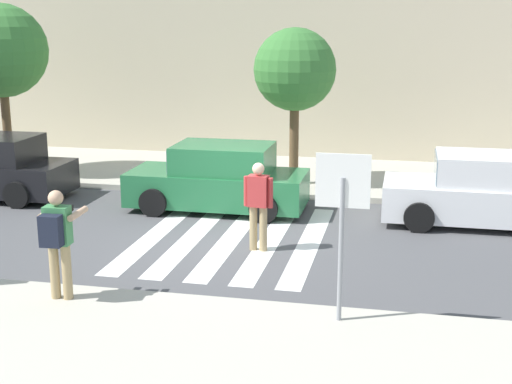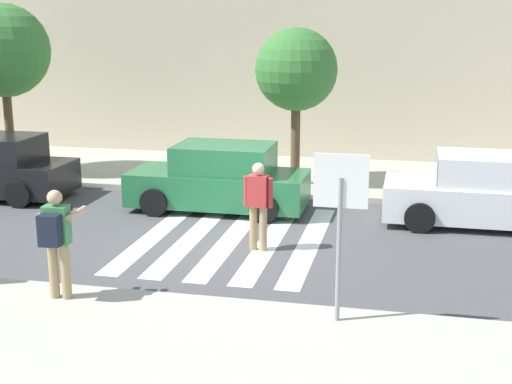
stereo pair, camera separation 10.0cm
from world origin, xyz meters
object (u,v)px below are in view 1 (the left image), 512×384
Objects in this scene: photographer_with_backpack at (57,235)px; parked_car_green at (219,179)px; street_tree_west at (1,51)px; parked_car_white at (482,192)px; street_tree_center at (295,70)px; stop_sign at (342,201)px; pedestrian_crossing at (258,201)px.

photographer_with_backpack is 0.42× the size of parked_car_green.
photographer_with_backpack is 10.10m from street_tree_west.
parked_car_white is 12.85m from street_tree_west.
street_tree_center is (1.37, 2.39, 2.35)m from parked_car_green.
photographer_with_backpack is at bearing -98.51° from parked_car_green.
stop_sign is 6.57m from parked_car_white.
stop_sign is 4.35m from photographer_with_backpack.
pedestrian_crossing is (2.41, 3.36, -0.19)m from photographer_with_backpack.
photographer_with_backpack is at bearing -55.08° from street_tree_west.
parked_car_white is at bearing -9.03° from street_tree_west.
stop_sign is 12.79m from street_tree_west.
street_tree_west is (-12.39, 1.97, 2.77)m from parked_car_white.
street_tree_center is (-0.13, 5.12, 2.10)m from pedestrian_crossing.
stop_sign is 1.41× the size of photographer_with_backpack.
street_tree_center is (-4.49, 2.39, 2.35)m from parked_car_white.
stop_sign reaches higher than parked_car_green.
stop_sign is 6.96m from parked_car_green.
pedestrian_crossing is 5.14m from parked_car_white.
parked_car_white is at bearing -28.03° from street_tree_center.
street_tree_center reaches higher than parked_car_white.
street_tree_center reaches higher than parked_car_green.
parked_car_green is 1.00× the size of parked_car_white.
pedestrian_crossing is at bearing -147.92° from parked_car_white.
street_tree_west is 1.16× the size of street_tree_center.
stop_sign is 8.67m from street_tree_center.
street_tree_west reaches higher than pedestrian_crossing.
street_tree_west reaches higher than parked_car_green.
parked_car_white is (2.48, 5.97, -1.19)m from stop_sign.
street_tree_center is at bearing 91.51° from pedestrian_crossing.
parked_car_white is at bearing 67.41° from stop_sign.
street_tree_west is (-6.54, 1.97, 2.77)m from parked_car_green.
pedestrian_crossing is 0.42× the size of parked_car_white.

